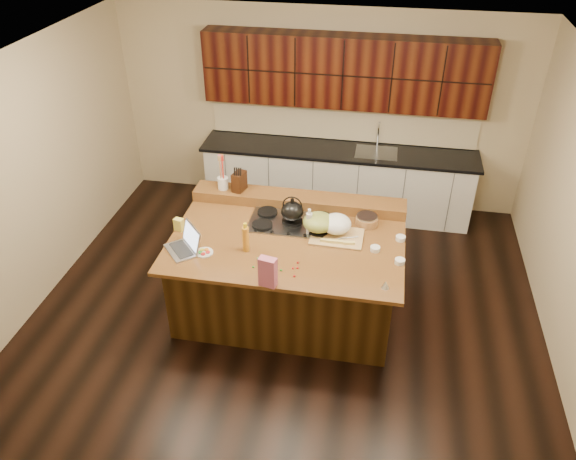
# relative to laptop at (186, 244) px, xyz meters

# --- Properties ---
(room) EXTENTS (5.52, 5.02, 2.72)m
(room) POSITION_rel_laptop_xyz_m (0.96, 0.36, 0.36)
(room) COLOR black
(room) RESTS_ON ground
(island) EXTENTS (2.40, 1.60, 0.92)m
(island) POSITION_rel_laptop_xyz_m (0.96, 0.36, -0.52)
(island) COLOR black
(island) RESTS_ON ground
(back_ledge) EXTENTS (2.40, 0.30, 0.12)m
(back_ledge) POSITION_rel_laptop_xyz_m (0.96, 1.06, -0.01)
(back_ledge) COLOR black
(back_ledge) RESTS_ON island
(cooktop) EXTENTS (0.92, 0.52, 0.05)m
(cooktop) POSITION_rel_laptop_xyz_m (0.96, 0.66, -0.05)
(cooktop) COLOR gray
(cooktop) RESTS_ON island
(back_counter) EXTENTS (3.70, 0.66, 2.40)m
(back_counter) POSITION_rel_laptop_xyz_m (1.26, 2.59, -0.00)
(back_counter) COLOR silver
(back_counter) RESTS_ON ground
(kettle) EXTENTS (0.29, 0.29, 0.22)m
(kettle) POSITION_rel_laptop_xyz_m (0.96, 0.66, 0.09)
(kettle) COLOR black
(kettle) RESTS_ON cooktop
(green_bowl) EXTENTS (0.34, 0.34, 0.18)m
(green_bowl) POSITION_rel_laptop_xyz_m (1.26, 0.53, 0.07)
(green_bowl) COLOR olive
(green_bowl) RESTS_ON cooktop
(laptop) EXTENTS (0.45, 0.45, 0.25)m
(laptop) POSITION_rel_laptop_xyz_m (0.00, 0.00, 0.00)
(laptop) COLOR #B7B7BC
(laptop) RESTS_ON island
(oil_bottle) EXTENTS (0.08, 0.08, 0.27)m
(oil_bottle) POSITION_rel_laptop_xyz_m (0.59, 0.09, 0.07)
(oil_bottle) COLOR orange
(oil_bottle) RESTS_ON island
(vinegar_bottle) EXTENTS (0.08, 0.08, 0.25)m
(vinegar_bottle) POSITION_rel_laptop_xyz_m (1.17, 0.50, 0.06)
(vinegar_bottle) COLOR silver
(vinegar_bottle) RESTS_ON island
(wooden_tray) EXTENTS (0.54, 0.43, 0.22)m
(wooden_tray) POSITION_rel_laptop_xyz_m (1.45, 0.53, 0.03)
(wooden_tray) COLOR tan
(wooden_tray) RESTS_ON island
(ramekin_a) EXTENTS (0.13, 0.13, 0.04)m
(ramekin_a) POSITION_rel_laptop_xyz_m (2.11, 0.16, -0.04)
(ramekin_a) COLOR white
(ramekin_a) RESTS_ON island
(ramekin_b) EXTENTS (0.11, 0.11, 0.04)m
(ramekin_b) POSITION_rel_laptop_xyz_m (2.11, 0.56, -0.04)
(ramekin_b) COLOR white
(ramekin_b) RESTS_ON island
(ramekin_c) EXTENTS (0.12, 0.12, 0.04)m
(ramekin_c) POSITION_rel_laptop_xyz_m (1.86, 0.32, -0.04)
(ramekin_c) COLOR white
(ramekin_c) RESTS_ON island
(strainer_bowl) EXTENTS (0.26, 0.26, 0.09)m
(strainer_bowl) POSITION_rel_laptop_xyz_m (1.75, 0.79, -0.02)
(strainer_bowl) COLOR #996B3F
(strainer_bowl) RESTS_ON island
(kitchen_timer) EXTENTS (0.10, 0.10, 0.07)m
(kitchen_timer) POSITION_rel_laptop_xyz_m (1.99, -0.24, -0.03)
(kitchen_timer) COLOR silver
(kitchen_timer) RESTS_ON island
(pink_bag) EXTENTS (0.17, 0.12, 0.30)m
(pink_bag) POSITION_rel_laptop_xyz_m (0.92, -0.40, 0.08)
(pink_bag) COLOR #BC5876
(pink_bag) RESTS_ON island
(candy_plate) EXTENTS (0.24, 0.24, 0.01)m
(candy_plate) POSITION_rel_laptop_xyz_m (0.19, -0.03, -0.06)
(candy_plate) COLOR white
(candy_plate) RESTS_ON island
(package_box) EXTENTS (0.11, 0.09, 0.14)m
(package_box) POSITION_rel_laptop_xyz_m (-0.19, 0.32, 0.00)
(package_box) COLOR #E4D850
(package_box) RESTS_ON island
(utensil_crock) EXTENTS (0.12, 0.12, 0.14)m
(utensil_crock) POSITION_rel_laptop_xyz_m (0.09, 1.06, 0.12)
(utensil_crock) COLOR white
(utensil_crock) RESTS_ON back_ledge
(knife_block) EXTENTS (0.15, 0.20, 0.22)m
(knife_block) POSITION_rel_laptop_xyz_m (0.28, 1.06, 0.16)
(knife_block) COLOR black
(knife_block) RESTS_ON back_ledge
(gumdrop_0) EXTENTS (0.02, 0.02, 0.02)m
(gumdrop_0) POSITION_rel_laptop_xyz_m (0.93, -0.06, -0.06)
(gumdrop_0) COLOR red
(gumdrop_0) RESTS_ON island
(gumdrop_1) EXTENTS (0.02, 0.02, 0.02)m
(gumdrop_1) POSITION_rel_laptop_xyz_m (0.88, -0.18, -0.06)
(gumdrop_1) COLOR #198C26
(gumdrop_1) RESTS_ON island
(gumdrop_2) EXTENTS (0.02, 0.02, 0.02)m
(gumdrop_2) POSITION_rel_laptop_xyz_m (1.15, -0.11, -0.06)
(gumdrop_2) COLOR red
(gumdrop_2) RESTS_ON island
(gumdrop_3) EXTENTS (0.02, 0.02, 0.02)m
(gumdrop_3) POSITION_rel_laptop_xyz_m (0.87, -0.17, -0.06)
(gumdrop_3) COLOR #198C26
(gumdrop_3) RESTS_ON island
(gumdrop_4) EXTENTS (0.02, 0.02, 0.02)m
(gumdrop_4) POSITION_rel_laptop_xyz_m (0.93, -0.04, -0.06)
(gumdrop_4) COLOR red
(gumdrop_4) RESTS_ON island
(gumdrop_5) EXTENTS (0.02, 0.02, 0.02)m
(gumdrop_5) POSITION_rel_laptop_xyz_m (0.74, -0.03, -0.06)
(gumdrop_5) COLOR #198C26
(gumdrop_5) RESTS_ON island
(gumdrop_6) EXTENTS (0.02, 0.02, 0.02)m
(gumdrop_6) POSITION_rel_laptop_xyz_m (1.14, -0.03, -0.06)
(gumdrop_6) COLOR red
(gumdrop_6) RESTS_ON island
(gumdrop_7) EXTENTS (0.02, 0.02, 0.02)m
(gumdrop_7) POSITION_rel_laptop_xyz_m (1.00, -0.17, -0.06)
(gumdrop_7) COLOR #198C26
(gumdrop_7) RESTS_ON island
(gumdrop_8) EXTENTS (0.02, 0.02, 0.02)m
(gumdrop_8) POSITION_rel_laptop_xyz_m (1.14, -0.24, -0.06)
(gumdrop_8) COLOR red
(gumdrop_8) RESTS_ON island
(gumdrop_9) EXTENTS (0.02, 0.02, 0.02)m
(gumdrop_9) POSITION_rel_laptop_xyz_m (0.73, -0.17, -0.06)
(gumdrop_9) COLOR #198C26
(gumdrop_9) RESTS_ON island
(gumdrop_10) EXTENTS (0.02, 0.02, 0.02)m
(gumdrop_10) POSITION_rel_laptop_xyz_m (1.11, -0.12, -0.06)
(gumdrop_10) COLOR red
(gumdrop_10) RESTS_ON island
(gumdrop_11) EXTENTS (0.02, 0.02, 0.02)m
(gumdrop_11) POSITION_rel_laptop_xyz_m (0.85, -0.10, -0.06)
(gumdrop_11) COLOR #198C26
(gumdrop_11) RESTS_ON island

